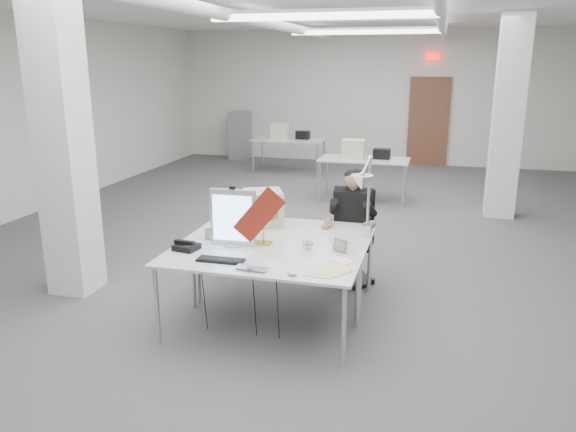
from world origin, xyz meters
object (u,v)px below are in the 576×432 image
architect_lamp (365,196)px  bankers_lamp (263,226)px  desk_phone (187,247)px  beige_monitor (263,208)px  office_chair (352,242)px  seated_person (353,208)px  monitor (233,218)px  laptop (250,270)px  desk_main (260,259)px

architect_lamp → bankers_lamp: bearing=178.2°
desk_phone → beige_monitor: beige_monitor is taller
office_chair → desk_phone: (-1.35, -1.46, 0.30)m
office_chair → architect_lamp: (0.23, -0.85, 0.75)m
seated_person → architect_lamp: size_ratio=0.91×
monitor → architect_lamp: size_ratio=0.58×
office_chair → monitor: size_ratio=1.75×
desk_phone → beige_monitor: (0.44, 0.99, 0.16)m
seated_person → beige_monitor: seated_person is taller
office_chair → laptop: bearing=-104.0°
bankers_lamp → desk_phone: 0.75m
bankers_lamp → architect_lamp: 1.01m
monitor → architect_lamp: (1.20, 0.36, 0.20)m
desk_phone → seated_person: bearing=56.2°
desk_phone → office_chair: bearing=57.2°
desk_main → architect_lamp: (0.85, 0.64, 0.49)m
laptop → bankers_lamp: bearing=104.6°
laptop → desk_phone: bearing=159.3°
desk_main → desk_phone: size_ratio=8.55×
seated_person → laptop: (-0.59, -1.79, -0.13)m
desk_main → desk_phone: bearing=177.2°
seated_person → monitor: size_ratio=1.58×
office_chair → monitor: (-0.97, -1.21, 0.55)m
beige_monitor → architect_lamp: architect_lamp is taller
desk_main → architect_lamp: 1.17m
office_chair → desk_phone: bearing=-128.8°
monitor → desk_phone: bearing=-149.2°
seated_person → architect_lamp: (0.23, -0.80, 0.33)m
desk_main → seated_person: size_ratio=2.08×
desk_phone → laptop: bearing=-16.8°
beige_monitor → architect_lamp: (1.14, -0.39, 0.29)m
office_chair → architect_lamp: architect_lamp is taller
laptop → architect_lamp: 1.36m
beige_monitor → bankers_lamp: bearing=-97.3°
seated_person → architect_lamp: 0.90m
monitor → seated_person: bearing=48.1°
office_chair → beige_monitor: beige_monitor is taller
seated_person → bankers_lamp: seated_person is taller
bankers_lamp → office_chair: bearing=79.4°
seated_person → beige_monitor: (-0.90, -0.42, 0.04)m
bankers_lamp → desk_phone: bearing=-129.1°
bankers_lamp → beige_monitor: beige_monitor is taller
desk_main → desk_phone: 0.73m
seated_person → bankers_lamp: bearing=-119.9°
laptop → beige_monitor: (-0.31, 1.37, 0.18)m
office_chair → monitor: bearing=-124.7°
office_chair → monitor: 1.64m
monitor → bankers_lamp: size_ratio=1.51×
desk_main → desk_phone: desk_phone is taller
desk_main → office_chair: 1.63m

